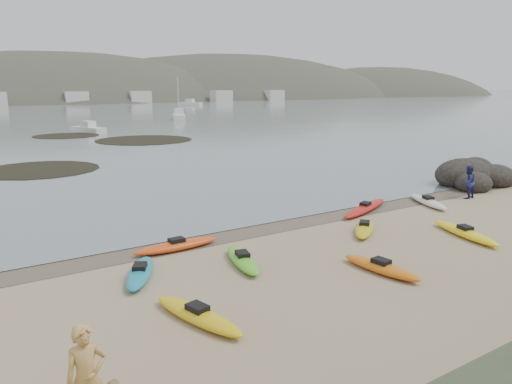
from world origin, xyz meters
TOP-DOWN VIEW (x-y plane):
  - ground at (0.00, 0.00)m, footprint 600.00×600.00m
  - wet_sand at (0.00, -0.30)m, footprint 60.00×60.00m
  - kayaks at (-0.28, -3.51)m, footprint 22.18×8.63m
  - person_west at (-9.61, -9.16)m, footprint 0.74×0.51m
  - person_east at (12.43, -1.77)m, footprint 0.87×0.69m
  - rock_cluster at (16.17, 0.33)m, footprint 5.50×4.08m
  - kelp_mats at (3.17, 33.24)m, footprint 22.89×32.12m
  - far_hills at (39.38, 193.97)m, footprint 550.00×135.00m

SIDE VIEW (x-z plane):
  - far_hills at x=39.38m, z-range -55.93..24.07m
  - ground at x=0.00m, z-range 0.00..0.00m
  - wet_sand at x=0.00m, z-range 0.00..0.00m
  - kelp_mats at x=3.17m, z-range 0.01..0.05m
  - kayaks at x=-0.28m, z-range 0.00..0.34m
  - rock_cluster at x=16.17m, z-range -0.72..1.25m
  - person_east at x=12.43m, z-range 0.00..1.77m
  - person_west at x=-9.61m, z-range 0.00..1.96m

